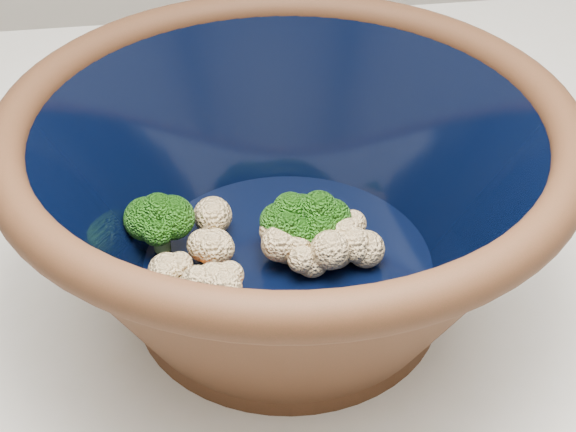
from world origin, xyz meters
The scene contains 2 objects.
mixing_bowl centered at (-0.11, 0.06, 1.00)m, with size 0.47×0.47×0.18m.
vegetable_pile centered at (-0.13, 0.06, 0.96)m, with size 0.19×0.13×0.06m.
Camera 1 is at (-0.18, -0.40, 1.35)m, focal length 50.00 mm.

